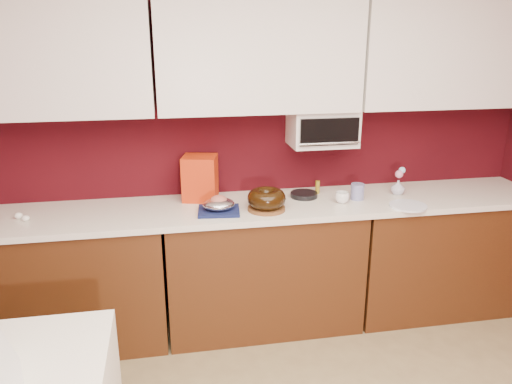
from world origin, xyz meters
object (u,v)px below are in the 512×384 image
at_px(toaster_oven, 322,127).
at_px(blue_jar, 357,192).
at_px(bundt_cake, 267,198).
at_px(foil_ham_nest, 219,204).
at_px(coffee_mug, 342,196).
at_px(pandoro_box, 200,178).
at_px(flower_vase, 398,186).

distance_m(toaster_oven, blue_jar, 0.50).
height_order(bundt_cake, foil_ham_nest, bundt_cake).
bearing_deg(coffee_mug, pandoro_box, 164.91).
height_order(coffee_mug, flower_vase, flower_vase).
height_order(toaster_oven, coffee_mug, toaster_oven).
distance_m(foil_ham_nest, pandoro_box, 0.32).
distance_m(bundt_cake, foil_ham_nest, 0.31).
height_order(foil_ham_nest, coffee_mug, foil_ham_nest).
relative_size(toaster_oven, pandoro_box, 1.47).
bearing_deg(bundt_cake, toaster_oven, 32.64).
bearing_deg(blue_jar, coffee_mug, -156.49).
xyz_separation_m(coffee_mug, flower_vase, (0.46, 0.11, 0.01)).
bearing_deg(blue_jar, toaster_oven, 139.31).
bearing_deg(pandoro_box, coffee_mug, -1.55).
xyz_separation_m(bundt_cake, coffee_mug, (0.53, 0.05, -0.03)).
distance_m(bundt_cake, pandoro_box, 0.51).
relative_size(coffee_mug, flower_vase, 0.78).
bearing_deg(foil_ham_nest, pandoro_box, 108.05).
height_order(toaster_oven, foil_ham_nest, toaster_oven).
distance_m(toaster_oven, flower_vase, 0.69).
distance_m(foil_ham_nest, flower_vase, 1.30).
relative_size(toaster_oven, coffee_mug, 4.94).
bearing_deg(coffee_mug, bundt_cake, -174.77).
distance_m(coffee_mug, flower_vase, 0.47).
bearing_deg(bundt_cake, coffee_mug, 5.23).
xyz_separation_m(blue_jar, flower_vase, (0.33, 0.05, 0.00)).
xyz_separation_m(foil_ham_nest, flower_vase, (1.29, 0.15, 0.00)).
xyz_separation_m(toaster_oven, blue_jar, (0.21, -0.18, -0.42)).
xyz_separation_m(coffee_mug, blue_jar, (0.13, 0.06, 0.01)).
bearing_deg(coffee_mug, blue_jar, 23.51).
distance_m(toaster_oven, pandoro_box, 0.91).
relative_size(pandoro_box, flower_vase, 2.62).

